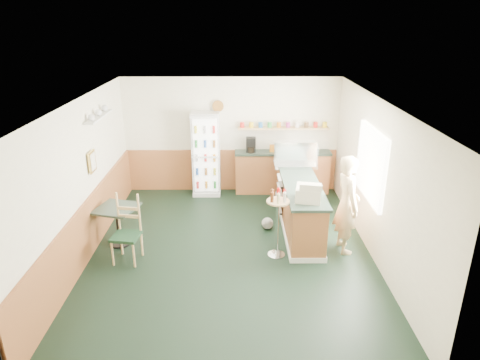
{
  "coord_description": "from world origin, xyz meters",
  "views": [
    {
      "loc": [
        0.12,
        -6.73,
        3.97
      ],
      "look_at": [
        0.18,
        0.6,
        1.15
      ],
      "focal_mm": 32.0,
      "sensor_mm": 36.0,
      "label": 1
    }
  ],
  "objects_px": {
    "condiment_stand": "(278,215)",
    "cafe_chair": "(127,226)",
    "cafe_table": "(118,219)",
    "shopkeeper": "(347,204)",
    "display_case": "(295,155)",
    "cash_register": "(308,193)",
    "drinks_fridge": "(206,154)"
  },
  "relations": [
    {
      "from": "cafe_table",
      "to": "cafe_chair",
      "type": "height_order",
      "value": "cafe_chair"
    },
    {
      "from": "shopkeeper",
      "to": "drinks_fridge",
      "type": "bearing_deg",
      "value": 37.77
    },
    {
      "from": "display_case",
      "to": "condiment_stand",
      "type": "distance_m",
      "value": 2.03
    },
    {
      "from": "drinks_fridge",
      "to": "cafe_table",
      "type": "relative_size",
      "value": 2.32
    },
    {
      "from": "display_case",
      "to": "cafe_table",
      "type": "distance_m",
      "value": 3.78
    },
    {
      "from": "shopkeeper",
      "to": "cash_register",
      "type": "bearing_deg",
      "value": 88.62
    },
    {
      "from": "shopkeeper",
      "to": "cafe_table",
      "type": "distance_m",
      "value": 4.12
    },
    {
      "from": "display_case",
      "to": "cafe_table",
      "type": "height_order",
      "value": "display_case"
    },
    {
      "from": "shopkeeper",
      "to": "condiment_stand",
      "type": "distance_m",
      "value": 1.25
    },
    {
      "from": "condiment_stand",
      "to": "cafe_table",
      "type": "relative_size",
      "value": 1.47
    },
    {
      "from": "display_case",
      "to": "cafe_chair",
      "type": "height_order",
      "value": "display_case"
    },
    {
      "from": "display_case",
      "to": "shopkeeper",
      "type": "distance_m",
      "value": 1.87
    },
    {
      "from": "display_case",
      "to": "cash_register",
      "type": "bearing_deg",
      "value": -90.0
    },
    {
      "from": "drinks_fridge",
      "to": "condiment_stand",
      "type": "bearing_deg",
      "value": -63.94
    },
    {
      "from": "cash_register",
      "to": "cafe_chair",
      "type": "xyz_separation_m",
      "value": [
        -3.11,
        -0.19,
        -0.52
      ]
    },
    {
      "from": "shopkeeper",
      "to": "cafe_table",
      "type": "height_order",
      "value": "shopkeeper"
    },
    {
      "from": "cafe_table",
      "to": "display_case",
      "type": "bearing_deg",
      "value": 23.54
    },
    {
      "from": "display_case",
      "to": "cafe_chair",
      "type": "bearing_deg",
      "value": -147.85
    },
    {
      "from": "condiment_stand",
      "to": "cafe_chair",
      "type": "distance_m",
      "value": 2.59
    },
    {
      "from": "cash_register",
      "to": "shopkeeper",
      "type": "distance_m",
      "value": 0.74
    },
    {
      "from": "drinks_fridge",
      "to": "cash_register",
      "type": "xyz_separation_m",
      "value": [
        1.94,
        -2.74,
        0.16
      ]
    },
    {
      "from": "drinks_fridge",
      "to": "cafe_table",
      "type": "distance_m",
      "value": 2.89
    },
    {
      "from": "cash_register",
      "to": "drinks_fridge",
      "type": "bearing_deg",
      "value": 137.07
    },
    {
      "from": "cafe_table",
      "to": "cafe_chair",
      "type": "xyz_separation_m",
      "value": [
        0.29,
        -0.48,
        0.09
      ]
    },
    {
      "from": "condiment_stand",
      "to": "cafe_chair",
      "type": "bearing_deg",
      "value": -178.84
    },
    {
      "from": "display_case",
      "to": "cafe_chair",
      "type": "xyz_separation_m",
      "value": [
        -3.11,
        -1.96,
        -0.64
      ]
    },
    {
      "from": "shopkeeper",
      "to": "cafe_table",
      "type": "xyz_separation_m",
      "value": [
        -4.1,
        0.22,
        -0.37
      ]
    },
    {
      "from": "condiment_stand",
      "to": "shopkeeper",
      "type": "bearing_deg",
      "value": 9.56
    },
    {
      "from": "shopkeeper",
      "to": "cafe_chair",
      "type": "bearing_deg",
      "value": 87.02
    },
    {
      "from": "cash_register",
      "to": "cafe_chair",
      "type": "relative_size",
      "value": 0.37
    },
    {
      "from": "cash_register",
      "to": "shopkeeper",
      "type": "height_order",
      "value": "shopkeeper"
    },
    {
      "from": "condiment_stand",
      "to": "cafe_chair",
      "type": "xyz_separation_m",
      "value": [
        -2.58,
        -0.05,
        -0.18
      ]
    }
  ]
}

